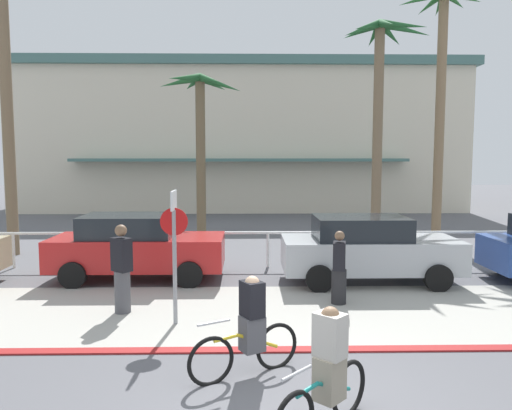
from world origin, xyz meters
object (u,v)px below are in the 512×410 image
Objects in this scene: stop_sign_bike_lane at (174,238)px; cyclist_yellow_1 at (249,328)px; car_silver_2 at (368,249)px; car_red_1 at (136,246)px; palm_tree_3 at (442,54)px; palm_tree_1 at (201,117)px; pedestrian_0 at (122,272)px; pedestrian_1 at (339,271)px; palm_tree_0 at (3,28)px; cyclist_teal_0 at (327,373)px; palm_tree_2 at (380,75)px.

stop_sign_bike_lane reaches higher than cyclist_yellow_1.
car_silver_2 is 6.13m from cyclist_yellow_1.
palm_tree_3 is at bearing 31.55° from car_red_1.
car_silver_2 is at bearing -54.08° from palm_tree_1.
stop_sign_bike_lane is 0.58× the size of car_silver_2.
pedestrian_1 is at bearing 6.68° from pedestrian_0.
car_red_1 is (-1.50, 3.57, -0.81)m from stop_sign_bike_lane.
pedestrian_1 is (9.61, -5.73, -6.45)m from palm_tree_0.
palm_tree_0 reaches higher than pedestrian_1.
pedestrian_0 is (0.33, -2.86, -0.01)m from car_red_1.
palm_tree_0 is 10.26m from pedestrian_0.
palm_tree_0 is at bearing 128.62° from cyclist_teal_0.
pedestrian_1 is (4.52, 0.53, -0.12)m from pedestrian_0.
car_red_1 is (-10.27, -6.30, -6.18)m from palm_tree_3.
palm_tree_3 is 11.99m from pedestrian_1.
pedestrian_0 is 1.14× the size of pedestrian_1.
pedestrian_0 reaches higher than pedestrian_1.
pedestrian_1 is at bearing 60.50° from cyclist_yellow_1.
palm_tree_1 is 14.26m from cyclist_teal_0.
pedestrian_1 is at bearing -66.38° from palm_tree_1.
palm_tree_2 is 12.30m from pedestrian_0.
cyclist_teal_0 is (8.55, -10.70, -6.50)m from palm_tree_0.
palm_tree_1 is at bearing 101.11° from cyclist_teal_0.
pedestrian_1 reaches higher than cyclist_yellow_1.
cyclist_yellow_1 is at bearing -50.19° from palm_tree_0.
palm_tree_3 reaches higher than car_silver_2.
cyclist_yellow_1 is (-3.03, -5.33, -0.18)m from car_silver_2.
pedestrian_1 is (-5.41, -8.63, -6.32)m from palm_tree_3.
palm_tree_2 is at bearing 72.94° from cyclist_teal_0.
palm_tree_1 reaches higher than pedestrian_0.
pedestrian_1 is (4.85, -2.33, -0.13)m from car_red_1.
palm_tree_0 is 15.30m from palm_tree_3.
pedestrian_0 is at bearing 131.23° from cyclist_yellow_1.
palm_tree_2 is at bearing 66.84° from cyclist_yellow_1.
stop_sign_bike_lane is at bearing -87.92° from palm_tree_1.
palm_tree_0 is 12.92m from pedestrian_1.
palm_tree_3 is 6.30× the size of cyclist_teal_0.
cyclist_yellow_1 is 3.97m from pedestrian_1.
pedestrian_0 is at bearing -137.33° from palm_tree_3.
cyclist_teal_0 is 5.63m from pedestrian_0.
stop_sign_bike_lane is at bearing -48.06° from palm_tree_0.
pedestrian_0 is (-1.17, 0.71, -0.82)m from stop_sign_bike_lane.
palm_tree_2 is 8.10m from car_silver_2.
palm_tree_1 is 3.88× the size of cyclist_yellow_1.
palm_tree_1 is 3.43× the size of pedestrian_0.
palm_tree_2 is (6.56, -0.67, 1.44)m from palm_tree_1.
cyclist_yellow_1 is at bearing -81.67° from palm_tree_1.
car_red_1 reaches higher than cyclist_teal_0.
palm_tree_0 reaches higher than palm_tree_3.
palm_tree_3 reaches higher than palm_tree_2.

